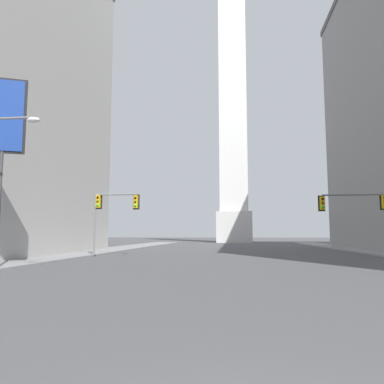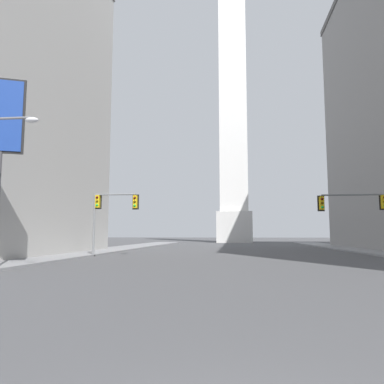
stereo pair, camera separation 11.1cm
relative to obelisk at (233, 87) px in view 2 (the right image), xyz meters
name	(u,v)px [view 2 (the right image)]	position (x,y,z in m)	size (l,w,h in m)	color
sidewalk_left	(72,254)	(-14.71, -53.10, -36.52)	(5.00, 99.57, 0.15)	gray
obelisk	(233,87)	(0.00, 0.00, 0.00)	(7.86, 7.86, 76.55)	silver
traffic_light_mid_right	(363,208)	(10.42, -54.02, -32.59)	(5.71, 0.51, 5.23)	slate
traffic_light_mid_left	(109,208)	(-10.99, -54.21, -32.45)	(4.16, 0.50, 5.48)	slate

